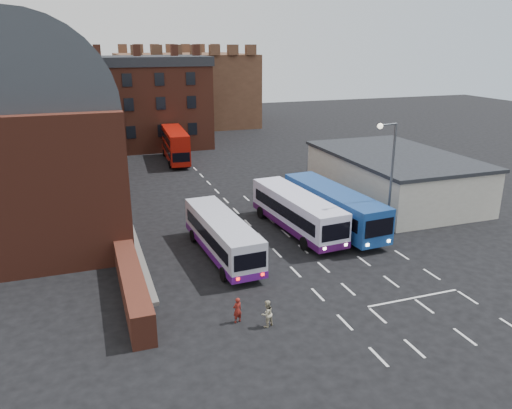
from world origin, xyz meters
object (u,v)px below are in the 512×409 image
object	(u,v)px
street_lamp	(389,171)
bus_white_inbound	(297,210)
pedestrian_red	(237,310)
bus_white_outbound	(222,234)
bus_red_double	(175,145)
pedestrian_beige	(267,314)
bus_blue	(333,205)

from	to	relation	value
street_lamp	bus_white_inbound	bearing A→B (deg)	144.41
pedestrian_red	bus_white_outbound	bearing A→B (deg)	-116.03
bus_red_double	street_lamp	xyz separation A→B (m)	(9.66, -30.38, 3.21)
bus_white_outbound	bus_red_double	bearing A→B (deg)	82.22
pedestrian_red	bus_white_inbound	bearing A→B (deg)	-142.27
bus_white_outbound	pedestrian_beige	world-z (taller)	bus_white_outbound
pedestrian_beige	pedestrian_red	bearing A→B (deg)	-54.54
bus_white_inbound	bus_red_double	xyz separation A→B (m)	(-4.31, 26.55, 0.33)
bus_blue	pedestrian_beige	bearing A→B (deg)	45.14
bus_white_inbound	street_lamp	bearing A→B (deg)	139.83
bus_blue	bus_red_double	xyz separation A→B (m)	(-7.33, 26.77, 0.23)
street_lamp	pedestrian_beige	world-z (taller)	street_lamp
street_lamp	pedestrian_red	xyz separation A→B (m)	(-13.60, -7.22, -4.59)
street_lamp	pedestrian_red	bearing A→B (deg)	-152.04
street_lamp	pedestrian_beige	size ratio (longest dim) A/B	5.99
bus_white_inbound	bus_blue	bearing A→B (deg)	171.26
bus_white_outbound	street_lamp	size ratio (longest dim) A/B	1.17
pedestrian_beige	bus_blue	bearing A→B (deg)	-150.93
bus_white_inbound	street_lamp	world-z (taller)	street_lamp
bus_red_double	street_lamp	world-z (taller)	street_lamp
pedestrian_red	pedestrian_beige	distance (m)	1.59
bus_white_outbound	bus_red_double	xyz separation A→B (m)	(2.38, 29.18, 0.45)
bus_red_double	pedestrian_red	world-z (taller)	bus_red_double
bus_white_outbound	bus_red_double	distance (m)	29.28
bus_blue	bus_white_inbound	bearing A→B (deg)	-8.68
bus_white_outbound	pedestrian_beige	bearing A→B (deg)	-94.65
bus_white_inbound	bus_red_double	bearing A→B (deg)	-85.35
bus_white_inbound	street_lamp	xyz separation A→B (m)	(5.35, -3.83, 3.54)
bus_blue	bus_red_double	size ratio (longest dim) A/B	1.18
bus_red_double	pedestrian_beige	size ratio (longest dim) A/B	6.78
bus_white_outbound	pedestrian_red	xyz separation A→B (m)	(-1.57, -8.42, -0.94)
bus_blue	pedestrian_beige	size ratio (longest dim) A/B	7.98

